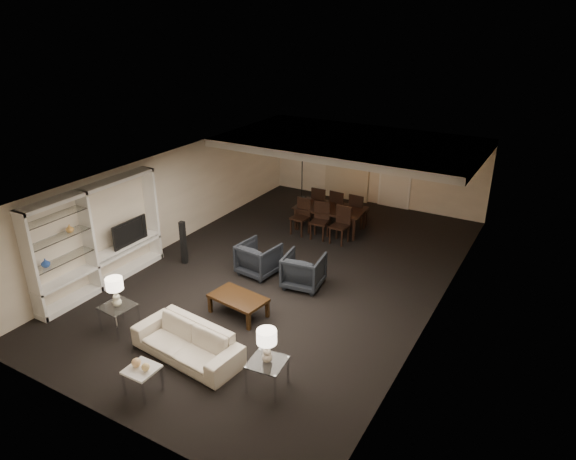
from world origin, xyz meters
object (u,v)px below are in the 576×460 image
at_px(armchair_left, 259,259).
at_px(floor_speaker, 183,243).
at_px(coffee_table, 238,306).
at_px(sofa, 187,342).
at_px(floor_lamp, 302,176).
at_px(table_lamp_right, 267,346).
at_px(marble_table, 143,380).
at_px(television, 127,231).
at_px(dining_table, 330,219).
at_px(side_table_right, 267,375).
at_px(chair_fm, 339,206).
at_px(pendant_light, 361,161).
at_px(chair_nm, 319,221).
at_px(side_table_left, 119,318).
at_px(armchair_right, 304,271).
at_px(vase_blue, 45,263).
at_px(chair_fr, 359,210).
at_px(chair_nl, 300,217).
at_px(chair_nr, 340,226).
at_px(chair_fl, 321,203).
at_px(table_lamp_left, 116,292).
at_px(vase_amber, 70,228).

xyz_separation_m(armchair_left, floor_speaker, (-1.89, -0.45, 0.16)).
bearing_deg(coffee_table, armchair_left, 109.44).
bearing_deg(sofa, armchair_left, 106.59).
bearing_deg(floor_lamp, table_lamp_right, -65.01).
relative_size(marble_table, television, 0.48).
distance_m(sofa, dining_table, 6.49).
xyz_separation_m(side_table_right, chair_fm, (-1.98, 7.13, 0.23)).
relative_size(pendant_light, chair_nm, 0.52).
xyz_separation_m(chair_nm, floor_lamp, (-1.97, 2.65, 0.25)).
bearing_deg(floor_speaker, floor_lamp, 78.59).
distance_m(side_table_left, floor_speaker, 2.97).
bearing_deg(armchair_right, side_table_right, 101.00).
xyz_separation_m(marble_table, vase_blue, (-3.34, 0.86, 0.91)).
height_order(chair_nm, chair_fr, same).
height_order(armchair_right, side_table_left, armchair_right).
bearing_deg(dining_table, armchair_right, -78.06).
bearing_deg(chair_fr, armchair_right, 98.26).
bearing_deg(armchair_left, armchair_right, -173.61).
height_order(sofa, floor_speaker, floor_speaker).
relative_size(armchair_left, table_lamp_right, 1.44).
height_order(sofa, chair_nm, chair_nm).
height_order(marble_table, chair_nl, chair_nl).
height_order(armchair_left, chair_nm, chair_nm).
height_order(sofa, chair_nr, chair_nr).
distance_m(side_table_left, dining_table, 6.63).
relative_size(side_table_left, chair_fl, 0.58).
relative_size(pendant_light, floor_speaker, 0.47).
bearing_deg(armchair_right, sofa, 72.27).
distance_m(table_lamp_left, marble_table, 2.11).
relative_size(table_lamp_right, vase_amber, 3.50).
distance_m(side_table_left, marble_table, 2.03).
height_order(table_lamp_left, floor_lamp, floor_lamp).
height_order(side_table_left, chair_fl, chair_fl).
height_order(vase_blue, chair_fr, vase_blue).
height_order(coffee_table, table_lamp_left, table_lamp_left).
xyz_separation_m(side_table_right, chair_fr, (-1.38, 7.13, 0.23)).
bearing_deg(marble_table, table_lamp_right, 32.91).
xyz_separation_m(armchair_left, television, (-2.71, -1.42, 0.65)).
height_order(armchair_left, vase_blue, vase_blue).
xyz_separation_m(table_lamp_left, television, (-1.61, 1.88, 0.20)).
xyz_separation_m(table_lamp_left, chair_nr, (2.02, 5.83, -0.34)).
bearing_deg(floor_speaker, armchair_left, 4.32).
height_order(table_lamp_right, floor_speaker, table_lamp_right).
height_order(pendant_light, chair_fl, pendant_light).
height_order(marble_table, chair_fr, chair_fr).
height_order(vase_blue, chair_nr, vase_blue).
relative_size(side_table_left, chair_fm, 0.58).
bearing_deg(sofa, chair_fr, 93.71).
height_order(table_lamp_right, chair_nm, table_lamp_right).
relative_size(armchair_left, marble_table, 1.79).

